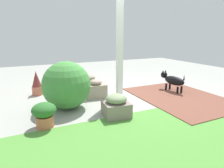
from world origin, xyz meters
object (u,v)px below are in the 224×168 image
(porch_pillar, at_px, (120,48))
(round_shrub, at_px, (67,85))
(stone_planter_nearest, at_px, (89,84))
(terracotta_pot_broad, at_px, (44,113))
(stone_planter_near, at_px, (96,89))
(dog, at_px, (173,80))
(stone_planter_far, at_px, (116,106))
(terracotta_pot_tall, at_px, (64,85))
(terracotta_pot_spiky, at_px, (37,84))

(porch_pillar, relative_size, round_shrub, 2.43)
(stone_planter_nearest, relative_size, terracotta_pot_broad, 1.20)
(stone_planter_near, bearing_deg, dog, 169.07)
(round_shrub, bearing_deg, stone_planter_far, 133.11)
(stone_planter_far, distance_m, terracotta_pot_tall, 1.95)
(porch_pillar, xyz_separation_m, round_shrub, (1.23, 0.13, -0.68))
(stone_planter_far, distance_m, dog, 2.17)
(stone_planter_near, bearing_deg, terracotta_pot_tall, -48.12)
(stone_planter_far, bearing_deg, terracotta_pot_broad, -4.31)
(stone_planter_near, height_order, round_shrub, round_shrub)
(terracotta_pot_tall, bearing_deg, porch_pillar, 138.36)
(round_shrub, bearing_deg, terracotta_pot_spiky, -68.05)
(stone_planter_near, bearing_deg, stone_planter_far, 88.00)
(dog, bearing_deg, terracotta_pot_broad, 12.33)
(terracotta_pot_spiky, relative_size, terracotta_pot_tall, 1.01)
(porch_pillar, distance_m, terracotta_pot_tall, 1.74)
(terracotta_pot_tall, bearing_deg, round_shrub, 82.71)
(porch_pillar, relative_size, terracotta_pot_tall, 3.94)
(stone_planter_nearest, xyz_separation_m, stone_planter_far, (0.07, 1.77, 0.00))
(stone_planter_far, relative_size, round_shrub, 0.53)
(stone_planter_nearest, distance_m, stone_planter_near, 0.59)
(stone_planter_far, relative_size, terracotta_pot_tall, 0.85)
(stone_planter_near, bearing_deg, terracotta_pot_spiky, -32.13)
(stone_planter_near, distance_m, terracotta_pot_broad, 1.67)
(terracotta_pot_broad, distance_m, dog, 3.31)
(porch_pillar, height_order, stone_planter_far, porch_pillar)
(round_shrub, distance_m, terracotta_pot_tall, 1.14)
(stone_planter_far, xyz_separation_m, terracotta_pot_spiky, (1.20, -1.96, 0.09))
(stone_planter_near, height_order, dog, dog)
(round_shrub, bearing_deg, porch_pillar, -173.85)
(terracotta_pot_broad, bearing_deg, porch_pillar, -155.20)
(porch_pillar, distance_m, dog, 1.72)
(porch_pillar, bearing_deg, round_shrub, 6.15)
(dog, bearing_deg, porch_pillar, -3.69)
(porch_pillar, bearing_deg, stone_planter_near, -30.85)
(round_shrub, relative_size, terracotta_pot_tall, 1.62)
(terracotta_pot_broad, height_order, dog, dog)
(terracotta_pot_broad, bearing_deg, terracotta_pot_tall, -110.09)
(porch_pillar, distance_m, stone_planter_near, 1.11)
(stone_planter_far, height_order, dog, dog)
(terracotta_pot_tall, bearing_deg, stone_planter_near, 131.88)
(terracotta_pot_tall, distance_m, dog, 2.80)
(terracotta_pot_broad, relative_size, terracotta_pot_spiky, 0.69)
(stone_planter_near, relative_size, stone_planter_far, 0.99)
(terracotta_pot_broad, xyz_separation_m, terracotta_pot_spiky, (-0.03, -1.87, 0.05))
(round_shrub, height_order, terracotta_pot_spiky, round_shrub)
(terracotta_pot_tall, bearing_deg, terracotta_pot_broad, 69.91)
(round_shrub, bearing_deg, stone_planter_nearest, -127.91)
(stone_planter_nearest, xyz_separation_m, terracotta_pot_tall, (0.65, -0.09, 0.02))
(stone_planter_nearest, bearing_deg, stone_planter_far, 87.67)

